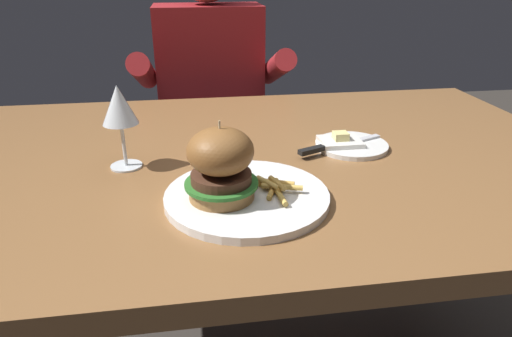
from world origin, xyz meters
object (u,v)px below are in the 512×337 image
at_px(burger_sandwich, 221,164).
at_px(butter_dish, 339,142).
at_px(table_knife, 333,145).
at_px(diner_person, 212,124).
at_px(main_plate, 247,197).
at_px(wine_glass, 119,108).
at_px(bread_plate, 351,145).

height_order(burger_sandwich, butter_dish, burger_sandwich).
distance_m(table_knife, diner_person, 0.79).
distance_m(main_plate, wine_glass, 0.30).
bearing_deg(table_knife, wine_glass, -177.72).
height_order(burger_sandwich, table_knife, burger_sandwich).
relative_size(main_plate, bread_plate, 1.77).
distance_m(burger_sandwich, bread_plate, 0.38).
distance_m(main_plate, burger_sandwich, 0.08).
xyz_separation_m(burger_sandwich, butter_dish, (0.27, 0.22, -0.06)).
bearing_deg(table_knife, burger_sandwich, -141.76).
bearing_deg(main_plate, butter_dish, 42.48).
distance_m(bread_plate, butter_dish, 0.03).
bearing_deg(bread_plate, main_plate, -140.73).
height_order(main_plate, burger_sandwich, burger_sandwich).
bearing_deg(wine_glass, bread_plate, 4.43).
relative_size(main_plate, diner_person, 0.24).
height_order(main_plate, bread_plate, main_plate).
bearing_deg(main_plate, wine_glass, 141.33).
relative_size(wine_glass, bread_plate, 1.04).
height_order(bread_plate, butter_dish, butter_dish).
xyz_separation_m(butter_dish, diner_person, (-0.24, 0.72, -0.19)).
height_order(butter_dish, diner_person, diner_person).
relative_size(main_plate, butter_dish, 3.17).
distance_m(wine_glass, table_knife, 0.44).
distance_m(main_plate, diner_person, 0.95).
bearing_deg(diner_person, table_knife, -73.70).
xyz_separation_m(bread_plate, butter_dish, (-0.03, 0.00, 0.01)).
xyz_separation_m(burger_sandwich, wine_glass, (-0.17, 0.18, 0.05)).
relative_size(main_plate, table_knife, 1.35).
height_order(bread_plate, diner_person, diner_person).
xyz_separation_m(table_knife, butter_dish, (0.02, 0.02, -0.00)).
height_order(bread_plate, table_knife, table_knife).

